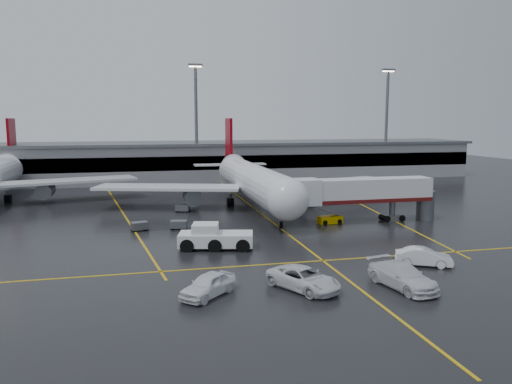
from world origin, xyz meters
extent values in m
plane|color=black|center=(0.00, 0.00, 0.00)|extent=(220.00, 220.00, 0.00)
cube|color=gold|center=(0.00, 0.00, 0.01)|extent=(0.25, 90.00, 0.02)
cube|color=gold|center=(0.00, -22.00, 0.01)|extent=(60.00, 0.25, 0.02)
cube|color=gold|center=(-20.00, 10.00, 0.01)|extent=(9.99, 69.35, 0.02)
cube|color=gold|center=(18.00, 10.00, 0.01)|extent=(7.57, 69.64, 0.02)
cube|color=gray|center=(0.00, 48.00, 4.00)|extent=(120.00, 18.00, 8.00)
cube|color=black|center=(0.00, 39.20, 4.50)|extent=(120.00, 0.40, 3.00)
cube|color=#595B60|center=(0.00, 48.00, 8.30)|extent=(122.00, 19.00, 0.60)
cylinder|color=#595B60|center=(-5.00, 42.00, 12.50)|extent=(0.70, 0.70, 25.00)
cube|color=#595B60|center=(-5.00, 42.00, 25.20)|extent=(3.00, 1.20, 0.50)
cube|color=#FFE5B2|center=(-5.00, 42.00, 24.90)|extent=(2.60, 0.90, 0.20)
cylinder|color=#595B60|center=(40.00, 42.00, 12.50)|extent=(0.70, 0.70, 25.00)
cube|color=#595B60|center=(40.00, 42.00, 25.20)|extent=(3.00, 1.20, 0.50)
cube|color=#FFE5B2|center=(40.00, 42.00, 24.90)|extent=(2.60, 0.90, 0.20)
cylinder|color=silver|center=(0.00, 8.00, 4.20)|extent=(5.20, 36.00, 5.20)
sphere|color=silver|center=(0.00, -10.00, 4.20)|extent=(5.20, 5.20, 5.20)
cone|color=silver|center=(0.00, 29.00, 4.80)|extent=(4.94, 8.00, 4.94)
cube|color=#7F000A|center=(0.00, 30.00, 9.70)|extent=(0.50, 5.50, 8.50)
cube|color=silver|center=(0.00, 29.00, 5.00)|extent=(14.00, 3.00, 0.25)
cube|color=silver|center=(-13.00, 10.00, 3.40)|extent=(22.80, 11.83, 0.40)
cube|color=silver|center=(13.00, 10.00, 3.40)|extent=(22.80, 11.83, 0.40)
cylinder|color=#595B60|center=(-9.50, 9.00, 2.00)|extent=(2.60, 4.50, 2.60)
cylinder|color=#595B60|center=(9.50, 9.00, 2.00)|extent=(2.60, 4.50, 2.60)
cylinder|color=#595B60|center=(0.00, -7.00, 1.00)|extent=(0.56, 0.56, 2.00)
cylinder|color=#595B60|center=(-3.20, 11.00, 1.00)|extent=(0.56, 0.56, 2.00)
cylinder|color=#595B60|center=(3.20, 11.00, 1.00)|extent=(0.56, 0.56, 2.00)
cylinder|color=black|center=(0.00, -7.00, 0.45)|extent=(0.40, 1.10, 1.10)
cylinder|color=black|center=(-3.20, 11.00, 0.55)|extent=(1.00, 1.40, 1.40)
cylinder|color=black|center=(3.20, 11.00, 0.55)|extent=(1.00, 1.40, 1.40)
cone|color=silver|center=(-42.00, 41.00, 4.80)|extent=(4.94, 8.00, 4.94)
cube|color=#7F000A|center=(-42.00, 42.00, 9.70)|extent=(0.50, 5.50, 8.50)
cube|color=silver|center=(-42.00, 41.00, 5.00)|extent=(14.00, 3.00, 0.25)
cube|color=silver|center=(-29.00, 22.00, 3.40)|extent=(22.80, 11.83, 0.40)
cylinder|color=#595B60|center=(-32.50, 21.00, 2.00)|extent=(2.60, 4.50, 2.60)
cylinder|color=#595B60|center=(-38.80, 23.00, 1.00)|extent=(0.56, 0.56, 2.00)
cylinder|color=black|center=(-38.80, 23.00, 0.55)|extent=(1.00, 1.40, 1.40)
cube|color=silver|center=(12.00, -6.00, 4.40)|extent=(18.00, 3.20, 3.00)
cube|color=#510E0E|center=(12.00, -6.00, 3.10)|extent=(18.00, 3.30, 0.50)
cube|color=silver|center=(3.80, -6.00, 4.40)|extent=(3.00, 3.40, 3.30)
cylinder|color=#595B60|center=(16.00, -6.00, 1.50)|extent=(0.80, 0.80, 3.00)
cube|color=#595B60|center=(16.00, -6.00, 0.45)|extent=(2.60, 1.60, 0.90)
cylinder|color=#595B60|center=(21.00, -6.00, 2.00)|extent=(2.40, 2.40, 4.00)
cylinder|color=black|center=(14.90, -6.00, 0.45)|extent=(0.90, 1.80, 0.90)
cylinder|color=black|center=(17.10, -6.00, 0.45)|extent=(0.90, 1.80, 0.90)
cube|color=silver|center=(-9.41, -14.94, 1.00)|extent=(8.30, 4.78, 1.34)
cube|color=silver|center=(-10.49, -14.70, 2.12)|extent=(3.20, 3.20, 1.11)
cube|color=black|center=(-10.49, -14.70, 2.12)|extent=(2.88, 2.88, 1.00)
cylinder|color=black|center=(-12.23, -14.30, 0.61)|extent=(2.16, 3.58, 1.45)
cylinder|color=black|center=(-9.41, -14.94, 0.61)|extent=(2.16, 3.58, 1.45)
cylinder|color=black|center=(-6.58, -15.59, 0.61)|extent=(2.16, 3.58, 1.45)
cube|color=#EAB201|center=(7.26, -5.50, 0.49)|extent=(3.38, 1.76, 0.99)
cube|color=#595B60|center=(7.26, -5.50, 1.44)|extent=(3.20, 1.21, 1.13)
cylinder|color=black|center=(6.19, -5.65, 0.27)|extent=(0.83, 1.60, 0.63)
cylinder|color=black|center=(8.33, -5.36, 0.27)|extent=(0.83, 1.60, 0.63)
imported|color=silver|center=(-4.45, -29.40, 0.90)|extent=(5.75, 7.08, 1.79)
imported|color=silver|center=(3.51, -30.83, 0.97)|extent=(4.00, 7.12, 1.95)
imported|color=white|center=(8.63, -25.68, 0.85)|extent=(5.40, 3.92, 1.70)
imported|color=white|center=(-12.15, -29.15, 0.90)|extent=(5.26, 5.23, 1.80)
cube|color=#595B60|center=(-12.56, -4.63, 0.65)|extent=(2.21, 1.66, 0.90)
cylinder|color=black|center=(-13.44, -4.97, 0.18)|extent=(0.40, 0.20, 0.40)
cylinder|color=black|center=(-11.87, -5.27, 0.18)|extent=(0.40, 0.20, 0.40)
cylinder|color=black|center=(-13.25, -3.99, 0.18)|extent=(0.40, 0.20, 0.40)
cylinder|color=black|center=(-11.68, -4.29, 0.18)|extent=(0.40, 0.20, 0.40)
cube|color=#595B60|center=(-17.34, -4.38, 0.65)|extent=(2.27, 1.78, 0.90)
cylinder|color=black|center=(-17.98, -5.08, 0.18)|extent=(0.40, 0.20, 0.40)
cylinder|color=black|center=(-16.44, -4.66, 0.18)|extent=(0.40, 0.20, 0.40)
cylinder|color=black|center=(-18.24, -4.11, 0.18)|extent=(0.40, 0.20, 0.40)
cylinder|color=black|center=(-16.70, -3.69, 0.18)|extent=(0.40, 0.20, 0.40)
cube|color=#595B60|center=(-11.11, 7.32, 0.65)|extent=(2.28, 1.80, 0.90)
cylinder|color=black|center=(-12.02, 7.06, 0.18)|extent=(0.40, 0.20, 0.40)
cylinder|color=black|center=(-10.48, 6.61, 0.18)|extent=(0.40, 0.20, 0.40)
cylinder|color=black|center=(-11.74, 8.02, 0.18)|extent=(0.40, 0.20, 0.40)
cylinder|color=black|center=(-10.21, 7.58, 0.18)|extent=(0.40, 0.20, 0.40)
camera|label=1|loc=(-16.91, -65.81, 13.50)|focal=34.66mm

